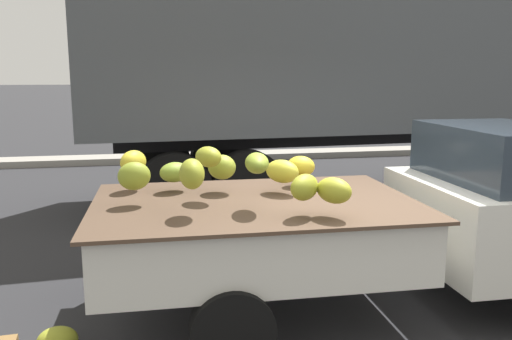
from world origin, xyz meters
TOP-DOWN VIEW (x-y plane):
  - ground at (0.00, 0.00)m, footprint 220.00×220.00m
  - curb_strip at (0.00, 9.14)m, footprint 80.00×0.80m
  - pickup_truck at (0.90, 0.20)m, footprint 4.98×1.95m
  - semi_trailer at (2.90, 4.72)m, footprint 12.13×3.25m

SIDE VIEW (x-z plane):
  - ground at x=0.00m, z-range 0.00..0.00m
  - curb_strip at x=0.00m, z-range 0.00..0.16m
  - pickup_truck at x=0.90m, z-range 0.03..1.73m
  - semi_trailer at x=2.90m, z-range 0.57..4.52m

